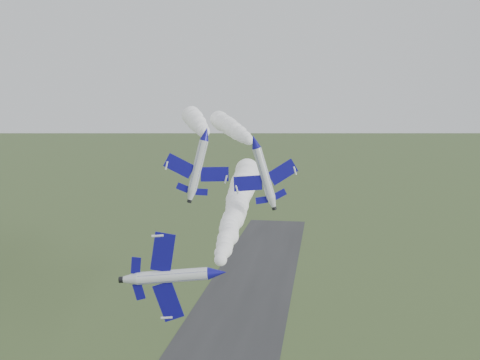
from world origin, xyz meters
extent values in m
cube|color=#2A2B2D|center=(0.00, 30.00, 0.02)|extent=(24.00, 260.00, 0.04)
cylinder|color=silver|center=(6.75, -7.08, 29.33)|extent=(2.83, 9.32, 1.78)
cone|color=navy|center=(7.42, -12.83, 29.33)|extent=(2.04, 2.59, 1.78)
cone|color=silver|center=(6.11, -1.54, 29.33)|extent=(1.99, 2.16, 1.78)
cylinder|color=black|center=(5.98, -0.46, 29.33)|extent=(0.97, 0.76, 0.90)
ellipsoid|color=black|center=(7.63, -9.35, 29.38)|extent=(1.54, 3.26, 1.18)
cube|color=navy|center=(6.20, -6.26, 32.58)|extent=(0.89, 2.67, 5.02)
cube|color=navy|center=(6.77, -6.19, 26.05)|extent=(0.89, 2.67, 5.02)
cube|color=navy|center=(6.07, -2.54, 31.07)|extent=(0.44, 1.23, 2.19)
cube|color=navy|center=(6.37, -2.50, 27.59)|extent=(0.44, 1.23, 2.19)
cube|color=navy|center=(7.66, -2.62, 29.45)|extent=(2.59, 2.02, 0.34)
cylinder|color=silver|center=(-0.11, 17.25, 45.80)|extent=(4.15, 8.95, 1.90)
cone|color=navy|center=(1.35, 11.91, 45.80)|extent=(2.44, 2.72, 1.90)
cone|color=silver|center=(-1.52, 22.38, 45.80)|extent=(2.33, 2.31, 1.90)
cylinder|color=black|center=(-1.80, 23.38, 45.80)|extent=(1.09, 0.86, 0.96)
ellipsoid|color=black|center=(0.62, 15.11, 46.37)|extent=(2.02, 3.23, 1.27)
cube|color=navy|center=(-3.30, 17.24, 46.41)|extent=(5.19, 3.66, 1.31)
cube|color=navy|center=(2.56, 18.84, 44.89)|extent=(5.19, 3.66, 1.31)
cube|color=navy|center=(-2.84, 21.04, 46.21)|extent=(2.28, 1.65, 0.61)
cube|color=navy|center=(0.29, 21.90, 45.40)|extent=(2.28, 1.65, 0.61)
cube|color=navy|center=(-0.89, 21.32, 47.12)|extent=(1.10, 1.79, 2.26)
cylinder|color=silver|center=(8.33, 17.25, 44.56)|extent=(4.61, 8.99, 1.96)
cone|color=navy|center=(10.06, 11.96, 44.56)|extent=(2.58, 2.80, 1.96)
cone|color=silver|center=(6.66, 22.34, 44.56)|extent=(2.45, 2.41, 1.96)
cylinder|color=black|center=(6.34, 23.33, 44.56)|extent=(1.14, 0.91, 0.99)
ellipsoid|color=black|center=(8.88, 15.04, 45.13)|extent=(2.18, 3.28, 1.31)
cube|color=navy|center=(5.25, 17.12, 43.50)|extent=(5.22, 3.85, 1.53)
cube|color=navy|center=(10.98, 19.00, 45.32)|extent=(5.22, 3.85, 1.53)
cube|color=navy|center=(5.43, 20.94, 44.08)|extent=(2.30, 1.73, 0.70)
cube|color=navy|center=(8.49, 21.94, 45.05)|extent=(2.30, 1.73, 0.70)
cube|color=navy|center=(6.66, 21.08, 45.87)|extent=(1.27, 1.84, 2.25)
camera|label=1|loc=(20.07, -71.90, 50.52)|focal=40.00mm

